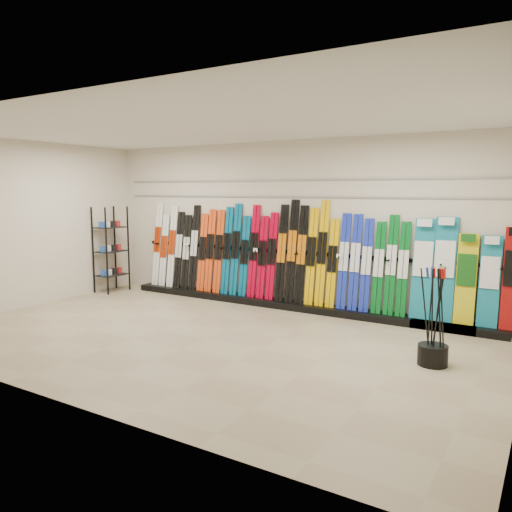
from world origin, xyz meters
The scene contains 12 objects.
floor centered at (0.00, 0.00, 0.00)m, with size 8.00×8.00×0.00m, color #9C896B.
back_wall centered at (0.00, 2.50, 1.50)m, with size 8.00×8.00×0.00m, color beige.
left_wall centered at (-4.00, 0.00, 1.50)m, with size 5.00×5.00×0.00m, color beige.
ceiling centered at (0.00, 0.00, 3.00)m, with size 8.00×8.00×0.00m, color silver.
ski_rack_base centered at (0.22, 2.28, 0.06)m, with size 8.00×0.40×0.12m, color black.
skis centered at (-0.46, 2.35, 0.94)m, with size 5.37×0.28×1.83m.
snowboards centered at (3.06, 2.35, 0.86)m, with size 1.60×0.25×1.60m.
accessory_rack centered at (-3.75, 1.70, 0.89)m, with size 0.40×0.60×1.78m, color black.
pole_bin centered at (3.01, 0.55, 0.12)m, with size 0.36×0.36×0.25m, color black.
ski_poles centered at (3.03, 0.55, 0.61)m, with size 0.33×0.24×1.18m.
slatwall_rail_0 centered at (0.00, 2.48, 2.00)m, with size 7.60×0.02×0.03m, color gray.
slatwall_rail_1 centered at (0.00, 2.48, 2.30)m, with size 7.60×0.02×0.03m, color gray.
Camera 1 is at (4.21, -5.57, 2.11)m, focal length 35.00 mm.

